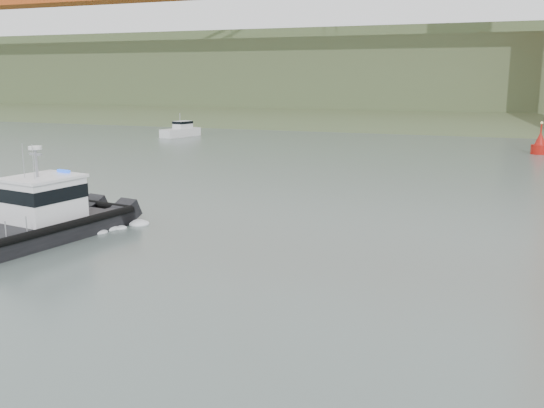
% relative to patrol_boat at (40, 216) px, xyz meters
% --- Properties ---
extents(ground, '(400.00, 400.00, 0.00)m').
position_rel_patrol_boat_xyz_m(ground, '(11.95, -5.99, -1.23)').
color(ground, '#576861').
rests_on(ground, ground).
extents(headlands, '(500.00, 105.36, 27.12)m').
position_rel_patrol_boat_xyz_m(headlands, '(11.95, 119.51, 5.81)').
color(headlands, '#3C512E').
rests_on(headlands, ground).
extents(patrol_boat, '(5.34, 10.63, 4.93)m').
position_rel_patrol_boat_xyz_m(patrol_boat, '(0.00, 0.00, 0.00)').
color(patrol_boat, black).
rests_on(patrol_boat, ground).
extents(motorboat, '(3.60, 6.44, 3.37)m').
position_rel_patrol_boat_xyz_m(motorboat, '(-20.21, 51.04, -0.39)').
color(motorboat, silver).
rests_on(motorboat, ground).
extents(nav_buoy, '(1.77, 1.77, 3.69)m').
position_rel_patrol_boat_xyz_m(nav_buoy, '(25.67, 47.23, -0.26)').
color(nav_buoy, '#A2110B').
rests_on(nav_buoy, ground).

